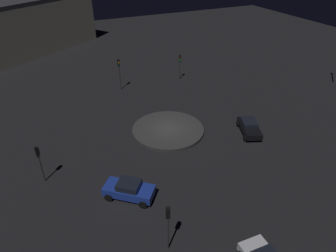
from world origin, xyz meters
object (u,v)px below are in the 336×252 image
at_px(traffic_light_northeast, 180,62).
at_px(car_black, 249,127).
at_px(traffic_light_north, 119,68).
at_px(traffic_light_southwest, 168,220).
at_px(traffic_light_west, 39,157).
at_px(car_blue, 129,190).

bearing_deg(traffic_light_northeast, car_black, 32.56).
xyz_separation_m(traffic_light_north, traffic_light_southwest, (-4.90, -26.72, -0.26)).
bearing_deg(traffic_light_west, traffic_light_southwest, -68.87).
xyz_separation_m(car_blue, traffic_light_west, (-6.25, 5.11, 1.83)).
bearing_deg(traffic_light_northeast, car_blue, -4.51).
xyz_separation_m(traffic_light_north, traffic_light_west, (-11.99, -15.74, -0.52)).
height_order(car_black, traffic_light_southwest, traffic_light_southwest).
bearing_deg(car_blue, traffic_light_northeast, -86.43).
bearing_deg(traffic_light_northeast, traffic_light_west, -22.34).
xyz_separation_m(car_black, traffic_light_west, (-21.56, 1.31, 1.93)).
height_order(car_black, traffic_light_west, traffic_light_west).
xyz_separation_m(traffic_light_southwest, traffic_light_west, (-7.10, 10.98, -0.26)).
relative_size(traffic_light_north, traffic_light_southwest, 1.09).
relative_size(car_black, traffic_light_southwest, 1.08).
height_order(traffic_light_southwest, traffic_light_northeast, traffic_light_southwest).
bearing_deg(traffic_light_north, traffic_light_northeast, 81.67).
height_order(car_blue, traffic_light_west, traffic_light_west).
height_order(car_black, traffic_light_north, traffic_light_north).
xyz_separation_m(car_blue, traffic_light_northeast, (15.06, 20.57, 1.92)).
bearing_deg(traffic_light_north, car_black, 22.68).
relative_size(car_black, traffic_light_north, 0.99).
bearing_deg(car_blue, traffic_light_west, 0.54).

